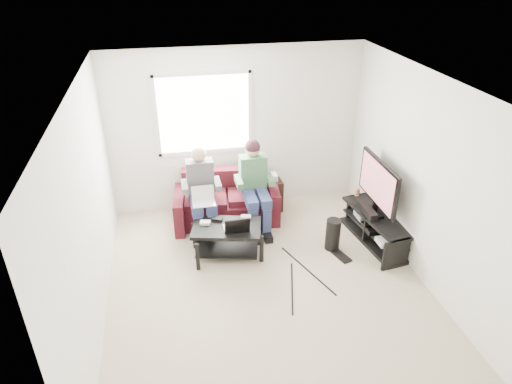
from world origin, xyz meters
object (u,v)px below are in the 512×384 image
coffee_table (227,234)px  tv_stand (375,230)px  sofa (227,202)px  tv (378,184)px  end_table (270,193)px  subwoofer (333,234)px

coffee_table → tv_stand: 2.18m
sofa → tv_stand: 2.30m
sofa → tv_stand: size_ratio=1.23×
tv_stand → tv: (-0.00, 0.10, 0.70)m
end_table → subwoofer: bearing=-64.2°
sofa → end_table: size_ratio=2.70×
tv_stand → tv: tv is taller
sofa → tv_stand: sofa is taller
end_table → coffee_table: bearing=-128.0°
end_table → tv: bearing=-41.5°
tv → subwoofer: tv is taller
end_table → sofa: bearing=-167.4°
coffee_table → subwoofer: bearing=-6.1°
coffee_table → subwoofer: (1.50, -0.16, -0.11)m
tv → sofa: bearing=154.3°
tv_stand → subwoofer: bearing=-176.3°
sofa → end_table: (0.74, 0.16, -0.01)m
coffee_table → subwoofer: 1.51m
tv_stand → end_table: (-1.29, 1.24, 0.08)m
tv_stand → tv: 0.71m
subwoofer → end_table: 1.43m
tv → end_table: bearing=138.5°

